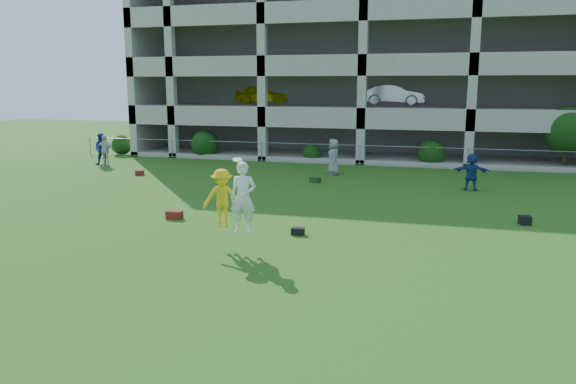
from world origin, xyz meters
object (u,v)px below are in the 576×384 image
(bystander_c, at_px, (333,157))
(bystander_b, at_px, (105,150))
(bystander_d, at_px, (471,172))
(bystander_a, at_px, (102,149))
(crate_d, at_px, (525,220))
(frisbee_contest, at_px, (230,198))
(parking_garage, at_px, (380,64))

(bystander_c, bearing_deg, bystander_b, -109.15)
(bystander_c, xyz_separation_m, bystander_d, (6.72, -2.60, -0.10))
(bystander_a, xyz_separation_m, bystander_c, (13.60, 0.14, 0.01))
(crate_d, bearing_deg, frisbee_contest, -148.36)
(bystander_c, relative_size, parking_garage, 0.06)
(bystander_a, bearing_deg, parking_garage, 24.11)
(bystander_a, distance_m, parking_garage, 19.86)
(crate_d, height_order, parking_garage, parking_garage)
(bystander_b, bearing_deg, parking_garage, 37.45)
(bystander_a, xyz_separation_m, parking_garage, (14.40, 12.70, 5.09))
(bystander_c, bearing_deg, bystander_d, 48.91)
(crate_d, bearing_deg, parking_garage, 109.43)
(bystander_d, distance_m, frisbee_contest, 13.24)
(bystander_a, distance_m, bystander_b, 0.20)
(bystander_c, relative_size, bystander_d, 1.13)
(frisbee_contest, bearing_deg, parking_garage, 87.68)
(bystander_b, distance_m, bystander_d, 20.27)
(parking_garage, bearing_deg, bystander_b, -138.10)
(frisbee_contest, relative_size, parking_garage, 0.07)
(frisbee_contest, bearing_deg, crate_d, 31.64)
(bystander_a, xyz_separation_m, bystander_b, (0.20, -0.05, -0.04))
(bystander_d, bearing_deg, bystander_b, -2.91)
(crate_d, bearing_deg, bystander_d, 104.38)
(bystander_a, relative_size, crate_d, 5.26)
(bystander_a, relative_size, bystander_b, 1.04)
(crate_d, bearing_deg, bystander_b, 158.83)
(bystander_a, bearing_deg, bystander_d, -24.20)
(bystander_a, relative_size, frisbee_contest, 0.89)
(bystander_d, height_order, crate_d, bystander_d)
(bystander_b, distance_m, crate_d, 23.23)
(frisbee_contest, bearing_deg, bystander_b, 133.91)
(bystander_c, relative_size, frisbee_contest, 0.90)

